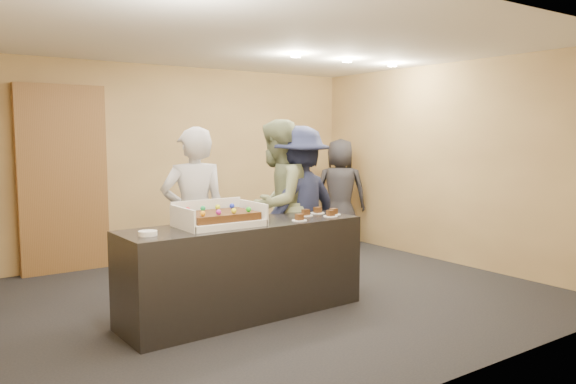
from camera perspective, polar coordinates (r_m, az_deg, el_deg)
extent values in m
plane|color=black|center=(6.15, -2.63, -10.62)|extent=(6.00, 6.00, 0.00)
plane|color=silver|center=(5.97, -2.76, 15.05)|extent=(6.00, 6.00, 0.00)
cube|color=olive|center=(8.13, -12.15, 2.98)|extent=(6.00, 0.04, 2.70)
cube|color=olive|center=(4.03, 16.64, -0.08)|extent=(6.00, 0.04, 2.70)
cube|color=olive|center=(7.93, 16.00, 2.81)|extent=(0.04, 5.00, 2.70)
cube|color=black|center=(5.48, -4.46, -7.84)|extent=(2.42, 0.77, 0.90)
cube|color=brown|center=(7.61, -21.90, 1.21)|extent=(1.07, 0.15, 2.36)
cube|color=white|center=(5.26, -6.99, -3.12)|extent=(0.74, 0.51, 0.06)
cube|color=white|center=(5.09, -10.67, -2.68)|extent=(0.02, 0.51, 0.20)
cube|color=white|center=(5.43, -3.56, -2.05)|extent=(0.02, 0.51, 0.20)
cube|color=white|center=(5.47, -8.26, -1.92)|extent=(0.74, 0.02, 0.22)
cube|color=#39200D|center=(5.25, -7.00, -2.42)|extent=(0.65, 0.45, 0.07)
sphere|color=red|center=(5.27, -10.16, -1.78)|extent=(0.05, 0.05, 0.05)
sphere|color=#1BA556|center=(5.34, -8.64, -1.66)|extent=(0.05, 0.05, 0.05)
sphere|color=#D8F119|center=(5.41, -7.16, -1.54)|extent=(0.05, 0.05, 0.05)
sphere|color=#1B2FE8|center=(5.48, -5.71, -1.42)|extent=(0.05, 0.05, 0.05)
sphere|color=orange|center=(4.99, -8.66, -2.19)|extent=(0.05, 0.05, 0.05)
sphere|color=#B426A7|center=(5.06, -7.07, -2.05)|extent=(0.05, 0.05, 0.05)
sphere|color=yellow|center=(5.14, -5.53, -1.92)|extent=(0.05, 0.05, 0.05)
sphere|color=green|center=(5.22, -4.03, -1.78)|extent=(0.05, 0.05, 0.05)
cylinder|color=white|center=(4.88, -14.06, -4.08)|extent=(0.16, 0.16, 0.04)
cylinder|color=white|center=(5.53, 1.17, -2.90)|extent=(0.15, 0.15, 0.01)
cube|color=#39200D|center=(5.53, 1.17, -2.55)|extent=(0.07, 0.06, 0.06)
cylinder|color=white|center=(5.86, 1.81, -2.40)|extent=(0.15, 0.15, 0.01)
cube|color=#39200D|center=(5.85, 1.81, -2.08)|extent=(0.07, 0.06, 0.06)
cylinder|color=white|center=(5.82, 4.34, -2.47)|extent=(0.15, 0.15, 0.01)
cube|color=#39200D|center=(5.82, 4.34, -2.14)|extent=(0.07, 0.06, 0.06)
cylinder|color=white|center=(6.04, 3.02, -2.15)|extent=(0.15, 0.15, 0.01)
cube|color=#39200D|center=(6.04, 3.02, -1.83)|extent=(0.07, 0.06, 0.06)
cylinder|color=white|center=(5.95, 4.66, -2.29)|extent=(0.15, 0.15, 0.01)
cube|color=#39200D|center=(5.94, 4.66, -1.97)|extent=(0.07, 0.06, 0.06)
imported|color=#AFAFB4|center=(5.74, -9.50, -2.58)|extent=(0.74, 0.57, 1.82)
imported|color=gray|center=(6.31, -1.07, -1.32)|extent=(1.17, 1.10, 1.91)
imported|color=#1F2546|center=(6.39, 1.11, -1.54)|extent=(1.30, 0.90, 1.84)
imported|color=brown|center=(6.97, 0.11, -1.30)|extent=(1.01, 1.04, 1.75)
imported|color=black|center=(8.81, 5.32, -0.04)|extent=(0.98, 0.90, 1.67)
cylinder|color=#FFEAC6|center=(6.82, 0.80, 13.67)|extent=(0.12, 0.12, 0.03)
cylinder|color=#FFEAC6|center=(7.31, 6.03, 13.12)|extent=(0.12, 0.12, 0.03)
cylinder|color=#FFEAC6|center=(7.86, 10.55, 12.56)|extent=(0.12, 0.12, 0.03)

